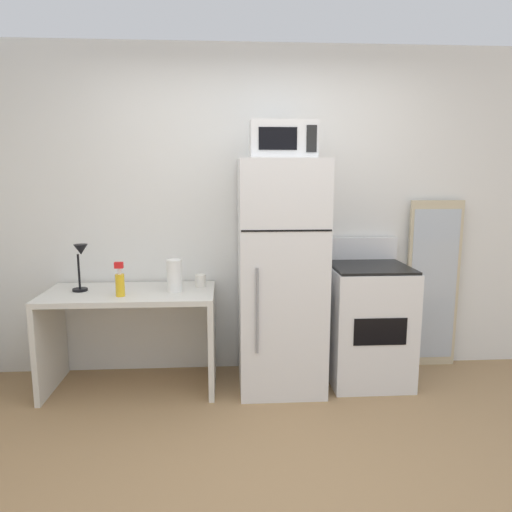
% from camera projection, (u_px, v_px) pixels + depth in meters
% --- Properties ---
extents(ground_plane, '(12.00, 12.00, 0.00)m').
position_uv_depth(ground_plane, '(283.00, 494.00, 2.40)').
color(ground_plane, '#9E7A51').
extents(wall_back_white, '(5.00, 0.10, 2.60)m').
position_uv_depth(wall_back_white, '(260.00, 212.00, 3.85)').
color(wall_back_white, white).
rests_on(wall_back_white, ground).
extents(desk, '(1.25, 0.63, 0.75)m').
position_uv_depth(desk, '(131.00, 320.00, 3.55)').
color(desk, silver).
rests_on(desk, ground).
extents(desk_lamp, '(0.14, 0.12, 0.35)m').
position_uv_depth(desk_lamp, '(81.00, 259.00, 3.47)').
color(desk_lamp, black).
rests_on(desk_lamp, desk).
extents(coffee_mug, '(0.08, 0.08, 0.09)m').
position_uv_depth(coffee_mug, '(201.00, 281.00, 3.64)').
color(coffee_mug, white).
rests_on(coffee_mug, desk).
extents(spray_bottle, '(0.06, 0.06, 0.25)m').
position_uv_depth(spray_bottle, '(120.00, 283.00, 3.35)').
color(spray_bottle, yellow).
rests_on(spray_bottle, desk).
extents(paper_towel_roll, '(0.11, 0.11, 0.24)m').
position_uv_depth(paper_towel_roll, '(174.00, 276.00, 3.48)').
color(paper_towel_roll, white).
rests_on(paper_towel_roll, desk).
extents(refrigerator, '(0.62, 0.68, 1.72)m').
position_uv_depth(refrigerator, '(281.00, 276.00, 3.55)').
color(refrigerator, white).
rests_on(refrigerator, ground).
extents(microwave, '(0.46, 0.35, 0.26)m').
position_uv_depth(microwave, '(282.00, 140.00, 3.36)').
color(microwave, silver).
rests_on(microwave, refrigerator).
extents(oven_range, '(0.60, 0.61, 1.10)m').
position_uv_depth(oven_range, '(368.00, 322.00, 3.69)').
color(oven_range, white).
rests_on(oven_range, ground).
extents(leaning_mirror, '(0.44, 0.03, 1.40)m').
position_uv_depth(leaning_mirror, '(433.00, 285.00, 3.94)').
color(leaning_mirror, '#C6B793').
rests_on(leaning_mirror, ground).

